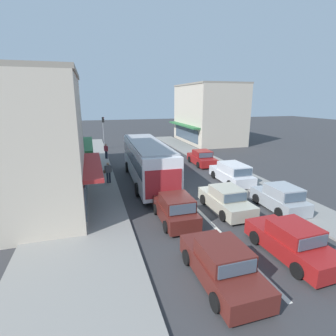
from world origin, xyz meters
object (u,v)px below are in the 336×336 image
Objects in this scene: sedan_queue_gap_filler at (292,242)px; sedan_adjacent_lane_lead at (226,200)px; traffic_light_downstreet at (103,127)px; city_bus at (147,159)px; hatchback_behind_bus_mid at (175,209)px; pedestrian_browsing_midblock at (106,150)px; pedestrian_with_handbag_near at (108,171)px; sedan_adjacent_lane_trail at (222,265)px; parked_hatchback_kerb_front at (280,198)px; parked_wagon_kerb_second at (232,173)px; parked_sedan_kerb_third at (202,158)px.

sedan_queue_gap_filler is 1.01× the size of sedan_adjacent_lane_lead.
city_bus is at bearing -81.14° from traffic_light_downstreet.
sedan_adjacent_lane_lead is (3.35, 0.57, -0.05)m from hatchback_behind_bus_mid.
sedan_queue_gap_filler is 2.62× the size of pedestrian_browsing_midblock.
hatchback_behind_bus_mid is 8.15m from pedestrian_with_handbag_near.
sedan_adjacent_lane_trail is at bearing -89.54° from city_bus.
sedan_queue_gap_filler is 21.80m from pedestrian_browsing_midblock.
parked_hatchback_kerb_front is 12.35m from pedestrian_with_handbag_near.
city_bus is at bearing -4.41° from pedestrian_with_handbag_near.
sedan_queue_gap_filler is 5.08m from parked_hatchback_kerb_front.
traffic_light_downstreet reaches higher than pedestrian_browsing_midblock.
parked_hatchback_kerb_front is 2.29× the size of pedestrian_browsing_midblock.
sedan_queue_gap_filler is 1.14× the size of parked_hatchback_kerb_front.
pedestrian_with_handbag_near is (-9.57, 7.80, 0.36)m from parked_hatchback_kerb_front.
pedestrian_browsing_midblock is (-5.98, 15.83, 0.40)m from sedan_adjacent_lane_lead.
parked_wagon_kerb_second is at bearing -17.37° from city_bus.
hatchback_behind_bus_mid is at bearing -90.26° from city_bus.
parked_wagon_kerb_second is (6.47, 5.32, 0.04)m from hatchback_behind_bus_mid.
sedan_adjacent_lane_trail and sedan_adjacent_lane_lead have the same top height.
sedan_adjacent_lane_trail is 28.47m from traffic_light_downstreet.
sedan_adjacent_lane_lead is at bearing -47.68° from pedestrian_with_handbag_near.
hatchback_behind_bus_mid is 5.04m from sedan_adjacent_lane_trail.
parked_hatchback_kerb_front reaches higher than sedan_adjacent_lane_trail.
city_bus is at bearing 116.11° from sedan_adjacent_lane_lead.
city_bus is 2.58× the size of parked_sedan_kerb_third.
sedan_queue_gap_filler is 16.12m from parked_sedan_kerb_third.
parked_hatchback_kerb_front is at bearing -2.03° from hatchback_behind_bus_mid.
traffic_light_downstreet is 2.58× the size of pedestrian_with_handbag_near.
parked_wagon_kerb_second is (6.33, 10.36, 0.08)m from sedan_adjacent_lane_trail.
sedan_queue_gap_filler is (3.73, -4.45, -0.05)m from hatchback_behind_bus_mid.
city_bus is at bearing 107.41° from sedan_queue_gap_filler.
sedan_queue_gap_filler and sedan_adjacent_lane_trail have the same top height.
sedan_queue_gap_filler is at bearing -73.05° from pedestrian_browsing_midblock.
traffic_light_downstreet is at bearing 116.45° from parked_wagon_kerb_second.
hatchback_behind_bus_mid is at bearing -68.22° from pedestrian_with_handbag_near.
sedan_adjacent_lane_trail is 2.59× the size of pedestrian_with_handbag_near.
sedan_adjacent_lane_trail is at bearing -170.65° from sedan_queue_gap_filler.
parked_wagon_kerb_second is 2.77× the size of pedestrian_with_handbag_near.
city_bus is 12.43m from sedan_adjacent_lane_trail.
pedestrian_browsing_midblock is (-2.76, 21.45, 0.40)m from sedan_adjacent_lane_trail.
traffic_light_downstreet reaches higher than city_bus.
pedestrian_browsing_midblock reaches higher than sedan_adjacent_lane_lead.
sedan_queue_gap_filler is 1.02× the size of traffic_light_downstreet.
pedestrian_with_handbag_near is at bearing 119.33° from sedan_queue_gap_filler.
parked_wagon_kerb_second is (-0.08, 5.55, 0.04)m from parked_hatchback_kerb_front.
sedan_adjacent_lane_lead is at bearing -123.32° from parked_wagon_kerb_second.
sedan_adjacent_lane_trail is 0.93× the size of parked_wagon_kerb_second.
parked_wagon_kerb_second is at bearing 74.33° from sedan_queue_gap_filler.
pedestrian_browsing_midblock is at bearing 106.95° from sedan_queue_gap_filler.
parked_sedan_kerb_third is 10.44m from pedestrian_browsing_midblock.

